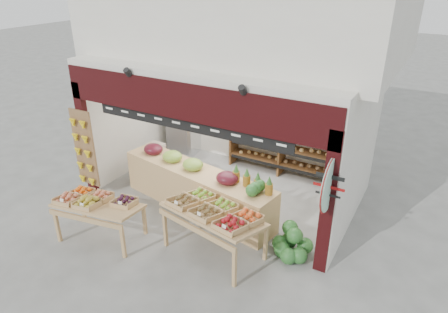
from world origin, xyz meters
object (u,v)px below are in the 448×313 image
at_px(mid_counter, 197,188).
at_px(display_table_right, 214,212).
at_px(watermelon_pile, 291,244).
at_px(back_shelving, 283,134).
at_px(refrigerator, 184,121).
at_px(display_table_left, 95,202).
at_px(cardboard_stack, 163,161).

bearing_deg(mid_counter, display_table_right, -45.35).
height_order(display_table_right, watermelon_pile, display_table_right).
height_order(mid_counter, display_table_right, mid_counter).
relative_size(back_shelving, display_table_right, 1.44).
bearing_deg(refrigerator, back_shelving, -6.13).
distance_m(back_shelving, watermelon_pile, 3.33).
height_order(display_table_left, display_table_right, display_table_right).
bearing_deg(display_table_right, watermelon_pile, 27.70).
xyz_separation_m(mid_counter, watermelon_pile, (2.36, -0.47, -0.29)).
xyz_separation_m(cardboard_stack, display_table_left, (0.60, -2.87, 0.51)).
bearing_deg(mid_counter, cardboard_stack, 148.43).
xyz_separation_m(mid_counter, display_table_right, (1.11, -1.12, 0.38)).
height_order(back_shelving, display_table_left, back_shelving).
xyz_separation_m(refrigerator, display_table_left, (0.77, -4.09, -0.17)).
xyz_separation_m(display_table_right, watermelon_pile, (1.25, 0.66, -0.67)).
bearing_deg(display_table_left, watermelon_pile, 20.91).
xyz_separation_m(mid_counter, display_table_left, (-1.14, -1.80, 0.26)).
relative_size(refrigerator, cardboard_stack, 1.83).
height_order(cardboard_stack, display_table_right, display_table_right).
distance_m(display_table_right, watermelon_pile, 1.56).
bearing_deg(mid_counter, display_table_left, -122.23).
distance_m(display_table_left, watermelon_pile, 3.78).
xyz_separation_m(refrigerator, mid_counter, (1.91, -2.29, -0.43)).
height_order(refrigerator, mid_counter, refrigerator).
xyz_separation_m(back_shelving, cardboard_stack, (-2.71, -1.36, -0.83)).
bearing_deg(watermelon_pile, display_table_right, -152.30).
bearing_deg(display_table_right, refrigerator, 131.46).
bearing_deg(display_table_right, cardboard_stack, 142.42).
height_order(display_table_left, watermelon_pile, display_table_left).
distance_m(cardboard_stack, mid_counter, 2.05).
distance_m(back_shelving, display_table_right, 3.56).
bearing_deg(cardboard_stack, display_table_right, -37.58).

